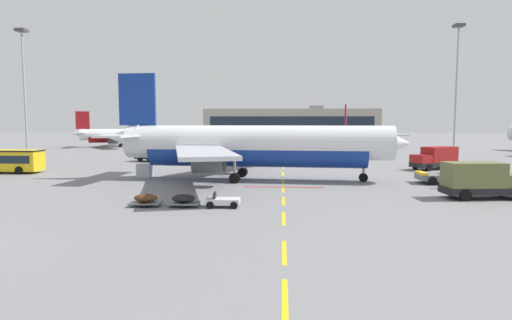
{
  "coord_description": "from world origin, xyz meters",
  "views": [
    {
      "loc": [
        17.86,
        -20.14,
        6.61
      ],
      "look_at": [
        14.85,
        28.06,
        2.2
      ],
      "focal_mm": 29.43,
      "sensor_mm": 36.0,
      "label": 1
    }
  ],
  "objects_px": {
    "apron_light_mast_near": "(24,78)",
    "apron_light_mast_far": "(457,75)",
    "airliner_far_center": "(347,134)",
    "ground_crew_worker": "(445,178)",
    "ground_power_truck": "(435,158)",
    "pushback_tug": "(449,175)",
    "uld_cargo_container": "(145,170)",
    "catering_truck": "(157,152)",
    "baggage_train": "(184,200)",
    "airliner_mid_left": "(124,135)",
    "airliner_foreground": "(251,145)",
    "fuel_service_truck": "(482,180)"
  },
  "relations": [
    {
      "from": "catering_truck",
      "to": "ground_crew_worker",
      "type": "height_order",
      "value": "catering_truck"
    },
    {
      "from": "pushback_tug",
      "to": "uld_cargo_container",
      "type": "height_order",
      "value": "pushback_tug"
    },
    {
      "from": "airliner_mid_left",
      "to": "ground_crew_worker",
      "type": "bearing_deg",
      "value": -49.03
    },
    {
      "from": "catering_truck",
      "to": "apron_light_mast_near",
      "type": "height_order",
      "value": "apron_light_mast_near"
    },
    {
      "from": "airliner_far_center",
      "to": "ground_crew_worker",
      "type": "bearing_deg",
      "value": -90.29
    },
    {
      "from": "airliner_mid_left",
      "to": "ground_crew_worker",
      "type": "distance_m",
      "value": 88.61
    },
    {
      "from": "apron_light_mast_near",
      "to": "ground_power_truck",
      "type": "bearing_deg",
      "value": -11.91
    },
    {
      "from": "apron_light_mast_near",
      "to": "apron_light_mast_far",
      "type": "bearing_deg",
      "value": 5.39
    },
    {
      "from": "catering_truck",
      "to": "uld_cargo_container",
      "type": "xyz_separation_m",
      "value": [
        4.33,
        -19.15,
        -0.85
      ]
    },
    {
      "from": "baggage_train",
      "to": "fuel_service_truck",
      "type": "bearing_deg",
      "value": 11.48
    },
    {
      "from": "pushback_tug",
      "to": "airliner_mid_left",
      "type": "distance_m",
      "value": 87.19
    },
    {
      "from": "pushback_tug",
      "to": "airliner_far_center",
      "type": "bearing_deg",
      "value": 91.2
    },
    {
      "from": "fuel_service_truck",
      "to": "apron_light_mast_far",
      "type": "xyz_separation_m",
      "value": [
        15.21,
        44.36,
        13.64
      ]
    },
    {
      "from": "airliner_foreground",
      "to": "airliner_mid_left",
      "type": "xyz_separation_m",
      "value": [
        -38.39,
        61.89,
        -0.94
      ]
    },
    {
      "from": "catering_truck",
      "to": "ground_power_truck",
      "type": "distance_m",
      "value": 43.02
    },
    {
      "from": "baggage_train",
      "to": "ground_crew_worker",
      "type": "height_order",
      "value": "ground_crew_worker"
    },
    {
      "from": "fuel_service_truck",
      "to": "uld_cargo_container",
      "type": "bearing_deg",
      "value": 159.98
    },
    {
      "from": "catering_truck",
      "to": "ground_power_truck",
      "type": "relative_size",
      "value": 1.02
    },
    {
      "from": "ground_crew_worker",
      "to": "apron_light_mast_far",
      "type": "height_order",
      "value": "apron_light_mast_far"
    },
    {
      "from": "uld_cargo_container",
      "to": "airliner_foreground",
      "type": "bearing_deg",
      "value": -8.26
    },
    {
      "from": "pushback_tug",
      "to": "apron_light_mast_near",
      "type": "bearing_deg",
      "value": 156.44
    },
    {
      "from": "ground_power_truck",
      "to": "ground_crew_worker",
      "type": "distance_m",
      "value": 17.97
    },
    {
      "from": "ground_power_truck",
      "to": "ground_crew_worker",
      "type": "relative_size",
      "value": 4.09
    },
    {
      "from": "pushback_tug",
      "to": "catering_truck",
      "type": "distance_m",
      "value": 44.78
    },
    {
      "from": "baggage_train",
      "to": "uld_cargo_container",
      "type": "relative_size",
      "value": 5.1
    },
    {
      "from": "airliner_mid_left",
      "to": "fuel_service_truck",
      "type": "distance_m",
      "value": 93.36
    },
    {
      "from": "uld_cargo_container",
      "to": "airliner_mid_left",
      "type": "bearing_deg",
      "value": 112.97
    },
    {
      "from": "ground_crew_worker",
      "to": "baggage_train",
      "type": "bearing_deg",
      "value": -156.37
    },
    {
      "from": "apron_light_mast_far",
      "to": "airliner_foreground",
      "type": "bearing_deg",
      "value": -136.58
    },
    {
      "from": "ground_crew_worker",
      "to": "apron_light_mast_near",
      "type": "height_order",
      "value": "apron_light_mast_near"
    },
    {
      "from": "pushback_tug",
      "to": "uld_cargo_container",
      "type": "relative_size",
      "value": 3.58
    },
    {
      "from": "fuel_service_truck",
      "to": "ground_crew_worker",
      "type": "distance_m",
      "value": 5.51
    },
    {
      "from": "baggage_train",
      "to": "ground_power_truck",
      "type": "bearing_deg",
      "value": 43.69
    },
    {
      "from": "pushback_tug",
      "to": "ground_crew_worker",
      "type": "height_order",
      "value": "pushback_tug"
    },
    {
      "from": "airliner_far_center",
      "to": "catering_truck",
      "type": "height_order",
      "value": "airliner_far_center"
    },
    {
      "from": "pushback_tug",
      "to": "ground_power_truck",
      "type": "bearing_deg",
      "value": 75.94
    },
    {
      "from": "airliner_far_center",
      "to": "catering_truck",
      "type": "distance_m",
      "value": 55.25
    },
    {
      "from": "apron_light_mast_far",
      "to": "fuel_service_truck",
      "type": "bearing_deg",
      "value": -108.92
    },
    {
      "from": "airliner_foreground",
      "to": "uld_cargo_container",
      "type": "relative_size",
      "value": 20.6
    },
    {
      "from": "apron_light_mast_far",
      "to": "airliner_far_center",
      "type": "bearing_deg",
      "value": 119.77
    },
    {
      "from": "airliner_mid_left",
      "to": "apron_light_mast_far",
      "type": "height_order",
      "value": "apron_light_mast_far"
    },
    {
      "from": "airliner_foreground",
      "to": "airliner_far_center",
      "type": "xyz_separation_m",
      "value": [
        20.04,
        61.73,
        -0.54
      ]
    },
    {
      "from": "ground_power_truck",
      "to": "airliner_far_center",
      "type": "bearing_deg",
      "value": 95.51
    },
    {
      "from": "baggage_train",
      "to": "airliner_foreground",
      "type": "bearing_deg",
      "value": 75.04
    },
    {
      "from": "pushback_tug",
      "to": "airliner_far_center",
      "type": "height_order",
      "value": "airliner_far_center"
    },
    {
      "from": "airliner_far_center",
      "to": "pushback_tug",
      "type": "bearing_deg",
      "value": -88.8
    },
    {
      "from": "airliner_foreground",
      "to": "baggage_train",
      "type": "relative_size",
      "value": 4.04
    },
    {
      "from": "ground_power_truck",
      "to": "ground_crew_worker",
      "type": "height_order",
      "value": "ground_power_truck"
    },
    {
      "from": "catering_truck",
      "to": "fuel_service_truck",
      "type": "height_order",
      "value": "same"
    },
    {
      "from": "airliner_far_center",
      "to": "apron_light_mast_near",
      "type": "relative_size",
      "value": 1.3
    }
  ]
}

